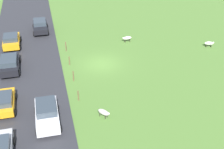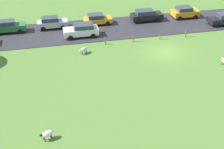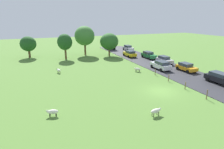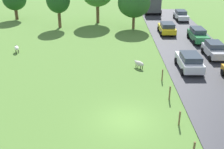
{
  "view_description": "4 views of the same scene",
  "coord_description": "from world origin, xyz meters",
  "px_view_note": "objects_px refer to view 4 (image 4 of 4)",
  "views": [
    {
      "loc": [
        6.12,
        30.66,
        17.47
      ],
      "look_at": [
        -0.44,
        3.41,
        0.49
      ],
      "focal_mm": 49.44,
      "sensor_mm": 36.0,
      "label": 1
    },
    {
      "loc": [
        -29.97,
        13.24,
        16.26
      ],
      "look_at": [
        -4.98,
        7.62,
        0.83
      ],
      "focal_mm": 48.57,
      "sensor_mm": 36.0,
      "label": 2
    },
    {
      "loc": [
        -14.93,
        -18.6,
        9.6
      ],
      "look_at": [
        -4.22,
        7.47,
        0.75
      ],
      "focal_mm": 28.89,
      "sensor_mm": 36.0,
      "label": 3
    },
    {
      "loc": [
        -0.94,
        -16.97,
        11.0
      ],
      "look_at": [
        -1.01,
        6.11,
        0.79
      ],
      "focal_mm": 45.58,
      "sensor_mm": 36.0,
      "label": 4
    }
  ],
  "objects_px": {
    "car_8": "(168,28)",
    "car_0": "(182,15)",
    "car_1": "(190,61)",
    "tree_2": "(59,0)",
    "sheep_0": "(140,64)",
    "sheep_3": "(18,48)",
    "car_6": "(215,50)",
    "car_2": "(199,35)",
    "truck_0": "(154,3)",
    "tree_3": "(135,3)"
  },
  "relations": [
    {
      "from": "sheep_0",
      "to": "car_1",
      "type": "height_order",
      "value": "car_1"
    },
    {
      "from": "car_6",
      "to": "sheep_3",
      "type": "bearing_deg",
      "value": 175.94
    },
    {
      "from": "car_0",
      "to": "car_2",
      "type": "height_order",
      "value": "car_2"
    },
    {
      "from": "sheep_0",
      "to": "truck_0",
      "type": "relative_size",
      "value": 0.3
    },
    {
      "from": "tree_2",
      "to": "truck_0",
      "type": "bearing_deg",
      "value": 32.9
    },
    {
      "from": "sheep_0",
      "to": "sheep_3",
      "type": "height_order",
      "value": "sheep_3"
    },
    {
      "from": "truck_0",
      "to": "car_6",
      "type": "xyz_separation_m",
      "value": [
        3.8,
        -23.06,
        -1.04
      ]
    },
    {
      "from": "sheep_0",
      "to": "tree_3",
      "type": "relative_size",
      "value": 0.2
    },
    {
      "from": "sheep_0",
      "to": "tree_2",
      "type": "height_order",
      "value": "tree_2"
    },
    {
      "from": "tree_3",
      "to": "car_0",
      "type": "bearing_deg",
      "value": 32.92
    },
    {
      "from": "car_0",
      "to": "car_2",
      "type": "bearing_deg",
      "value": -92.42
    },
    {
      "from": "car_0",
      "to": "car_6",
      "type": "xyz_separation_m",
      "value": [
        -0.31,
        -17.93,
        0.02
      ]
    },
    {
      "from": "car_0",
      "to": "car_6",
      "type": "distance_m",
      "value": 17.93
    },
    {
      "from": "tree_3",
      "to": "car_8",
      "type": "xyz_separation_m",
      "value": [
        4.5,
        -3.07,
        -2.91
      ]
    },
    {
      "from": "sheep_0",
      "to": "sheep_3",
      "type": "relative_size",
      "value": 1.05
    },
    {
      "from": "sheep_0",
      "to": "sheep_3",
      "type": "distance_m",
      "value": 14.55
    },
    {
      "from": "sheep_0",
      "to": "car_8",
      "type": "xyz_separation_m",
      "value": [
        5.0,
        12.62,
        0.39
      ]
    },
    {
      "from": "sheep_3",
      "to": "car_8",
      "type": "distance_m",
      "value": 20.34
    },
    {
      "from": "car_0",
      "to": "car_8",
      "type": "xyz_separation_m",
      "value": [
        -3.86,
        -8.48,
        0.0
      ]
    },
    {
      "from": "tree_3",
      "to": "car_8",
      "type": "distance_m",
      "value": 6.17
    },
    {
      "from": "car_0",
      "to": "car_6",
      "type": "height_order",
      "value": "car_6"
    },
    {
      "from": "tree_2",
      "to": "car_6",
      "type": "bearing_deg",
      "value": -34.23
    },
    {
      "from": "tree_2",
      "to": "sheep_0",
      "type": "bearing_deg",
      "value": -56.65
    },
    {
      "from": "sheep_0",
      "to": "car_6",
      "type": "relative_size",
      "value": 0.29
    },
    {
      "from": "car_6",
      "to": "car_2",
      "type": "bearing_deg",
      "value": 91.93
    },
    {
      "from": "sheep_3",
      "to": "tree_2",
      "type": "xyz_separation_m",
      "value": [
        3.06,
        11.5,
        3.57
      ]
    },
    {
      "from": "tree_2",
      "to": "car_6",
      "type": "relative_size",
      "value": 1.48
    },
    {
      "from": "car_2",
      "to": "car_0",
      "type": "bearing_deg",
      "value": 87.58
    },
    {
      "from": "car_2",
      "to": "car_6",
      "type": "relative_size",
      "value": 1.12
    },
    {
      "from": "tree_3",
      "to": "car_2",
      "type": "distance_m",
      "value": 10.68
    },
    {
      "from": "sheep_3",
      "to": "tree_2",
      "type": "bearing_deg",
      "value": 75.08
    },
    {
      "from": "tree_3",
      "to": "car_8",
      "type": "relative_size",
      "value": 1.42
    },
    {
      "from": "car_0",
      "to": "car_8",
      "type": "relative_size",
      "value": 1.02
    },
    {
      "from": "car_0",
      "to": "car_8",
      "type": "bearing_deg",
      "value": -114.46
    },
    {
      "from": "truck_0",
      "to": "car_8",
      "type": "relative_size",
      "value": 0.97
    },
    {
      "from": "car_1",
      "to": "car_6",
      "type": "bearing_deg",
      "value": 44.67
    },
    {
      "from": "car_1",
      "to": "sheep_0",
      "type": "bearing_deg",
      "value": 174.81
    },
    {
      "from": "car_1",
      "to": "car_0",
      "type": "bearing_deg",
      "value": 79.57
    },
    {
      "from": "sheep_3",
      "to": "car_6",
      "type": "relative_size",
      "value": 0.28
    },
    {
      "from": "car_1",
      "to": "car_8",
      "type": "height_order",
      "value": "car_1"
    },
    {
      "from": "sheep_0",
      "to": "sheep_3",
      "type": "bearing_deg",
      "value": 160.96
    },
    {
      "from": "sheep_3",
      "to": "truck_0",
      "type": "relative_size",
      "value": 0.28
    },
    {
      "from": "sheep_0",
      "to": "car_2",
      "type": "height_order",
      "value": "car_2"
    },
    {
      "from": "truck_0",
      "to": "sheep_3",
      "type": "bearing_deg",
      "value": -130.72
    },
    {
      "from": "truck_0",
      "to": "car_1",
      "type": "distance_m",
      "value": 26.69
    },
    {
      "from": "car_1",
      "to": "car_2",
      "type": "distance_m",
      "value": 10.09
    },
    {
      "from": "car_8",
      "to": "car_0",
      "type": "bearing_deg",
      "value": 65.54
    },
    {
      "from": "car_2",
      "to": "car_8",
      "type": "xyz_separation_m",
      "value": [
        -3.35,
        3.58,
        -0.04
      ]
    },
    {
      "from": "sheep_3",
      "to": "car_6",
      "type": "height_order",
      "value": "car_6"
    },
    {
      "from": "car_2",
      "to": "truck_0",
      "type": "bearing_deg",
      "value": 101.85
    }
  ]
}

